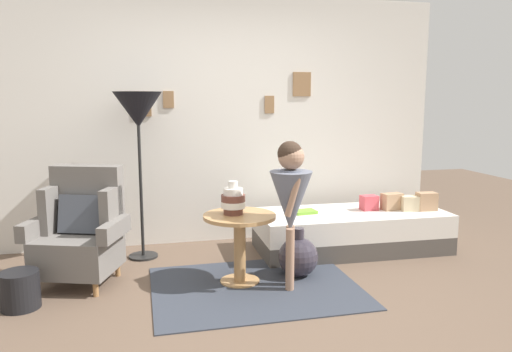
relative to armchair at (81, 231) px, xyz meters
name	(u,v)px	position (x,y,z in m)	size (l,w,h in m)	color
ground_plane	(266,312)	(1.35, -0.96, -0.44)	(12.00, 12.00, 0.00)	brown
gallery_wall	(221,120)	(1.36, 0.99, 0.86)	(4.80, 0.12, 2.60)	silver
rug	(256,287)	(1.39, -0.49, -0.43)	(1.67, 1.30, 0.01)	#333842
armchair	(81,231)	(0.00, 0.00, 0.00)	(0.88, 0.77, 0.97)	#9E7042
daybed	(351,231)	(2.57, 0.28, -0.24)	(1.92, 0.84, 0.40)	#4C4742
pillow_head	(427,201)	(3.34, 0.16, 0.05)	(0.19, 0.12, 0.18)	tan
pillow_mid	(411,203)	(3.18, 0.18, 0.04)	(0.19, 0.12, 0.15)	beige
pillow_back	(392,202)	(3.01, 0.27, 0.05)	(0.21, 0.12, 0.17)	tan
pillow_extra	(369,203)	(2.77, 0.31, 0.04)	(0.16, 0.12, 0.15)	#D64C56
side_table	(240,234)	(1.29, -0.34, -0.02)	(0.60, 0.60, 0.59)	tan
vase_striped	(233,200)	(1.24, -0.31, 0.26)	(0.20, 0.20, 0.28)	brown
floor_lamp	(138,114)	(0.50, 0.54, 0.95)	(0.45, 0.45, 1.60)	black
person_child	(291,195)	(1.66, -0.56, 0.34)	(0.34, 0.34, 1.21)	#A37A60
book_on_daybed	(305,212)	(2.08, 0.32, -0.02)	(0.22, 0.16, 0.03)	#73AD33
demijohn_near	(298,257)	(1.81, -0.31, -0.26)	(0.35, 0.35, 0.43)	#332D38
magazine_basket	(20,290)	(-0.39, -0.46, -0.30)	(0.28, 0.28, 0.28)	black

